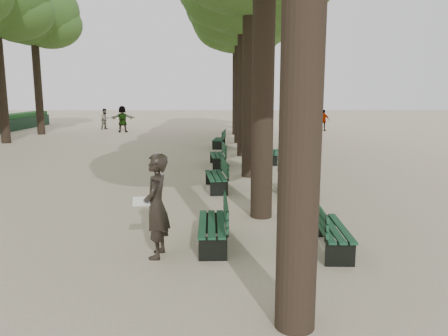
{
  "coord_description": "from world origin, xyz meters",
  "views": [
    {
      "loc": [
        0.57,
        -7.23,
        3.03
      ],
      "look_at": [
        0.6,
        3.0,
        1.2
      ],
      "focal_mm": 35.0,
      "sensor_mm": 36.0,
      "label": 1
    }
  ],
  "objects": [
    {
      "name": "tree_central_5",
      "position": [
        1.5,
        23.0,
        7.65
      ],
      "size": [
        6.0,
        6.0,
        9.95
      ],
      "color": "#33261C",
      "rests_on": "ground"
    },
    {
      "name": "bench_left_2",
      "position": [
        0.37,
        10.16,
        0.27
      ],
      "size": [
        0.73,
        1.84,
        0.92
      ],
      "color": "black",
      "rests_on": "ground"
    },
    {
      "name": "bench_right_2",
      "position": [
        2.63,
        10.96,
        0.27
      ],
      "size": [
        0.81,
        1.86,
        0.92
      ],
      "color": "black",
      "rests_on": "ground"
    },
    {
      "name": "man_with_map",
      "position": [
        -0.64,
        0.43,
        0.96
      ],
      "size": [
        0.65,
        0.79,
        1.92
      ],
      "color": "black",
      "rests_on": "ground"
    },
    {
      "name": "bench_left_1",
      "position": [
        0.37,
        5.88,
        0.27
      ],
      "size": [
        0.78,
        1.86,
        0.92
      ],
      "color": "black",
      "rests_on": "ground"
    },
    {
      "name": "bench_right_3",
      "position": [
        2.63,
        15.62,
        0.27
      ],
      "size": [
        0.71,
        1.84,
        0.92
      ],
      "color": "black",
      "rests_on": "ground"
    },
    {
      "name": "bench_left_3",
      "position": [
        0.37,
        15.88,
        0.27
      ],
      "size": [
        0.75,
        1.85,
        0.92
      ],
      "color": "black",
      "rests_on": "ground"
    },
    {
      "name": "ground",
      "position": [
        0.0,
        0.0,
        0.0
      ],
      "size": [
        120.0,
        120.0,
        0.0
      ],
      "primitive_type": "plane",
      "color": "#B9A78C",
      "rests_on": "ground"
    },
    {
      "name": "pedestrian_e",
      "position": [
        -6.72,
        24.64,
        0.96
      ],
      "size": [
        1.82,
        0.71,
        1.92
      ],
      "primitive_type": "imported",
      "rotation": [
        0.0,
        0.0,
        3.33
      ],
      "color": "#262628",
      "rests_on": "ground"
    },
    {
      "name": "tree_central_4",
      "position": [
        1.5,
        18.0,
        7.65
      ],
      "size": [
        6.0,
        6.0,
        9.95
      ],
      "color": "#33261C",
      "rests_on": "ground"
    },
    {
      "name": "tree_far_5",
      "position": [
        -12.0,
        23.0,
        8.14
      ],
      "size": [
        6.0,
        6.0,
        10.45
      ],
      "color": "#33261C",
      "rests_on": "ground"
    },
    {
      "name": "bench_left_0",
      "position": [
        0.37,
        0.99,
        0.27
      ],
      "size": [
        0.62,
        1.81,
        0.92
      ],
      "color": "black",
      "rests_on": "ground"
    },
    {
      "name": "bench_right_0",
      "position": [
        2.63,
        0.73,
        0.27
      ],
      "size": [
        0.62,
        1.82,
        0.92
      ],
      "color": "black",
      "rests_on": "ground"
    },
    {
      "name": "bench_right_1",
      "position": [
        2.63,
        5.23,
        0.27
      ],
      "size": [
        0.73,
        1.84,
        0.92
      ],
      "color": "black",
      "rests_on": "ground"
    },
    {
      "name": "pedestrian_c",
      "position": [
        8.16,
        25.6,
        0.8
      ],
      "size": [
        0.95,
        0.79,
        1.59
      ],
      "primitive_type": "imported",
      "rotation": [
        0.0,
        0.0,
        2.55
      ],
      "color": "#262628",
      "rests_on": "ground"
    },
    {
      "name": "pedestrian_b",
      "position": [
        6.95,
        26.62,
        0.96
      ],
      "size": [
        1.02,
        1.25,
        1.93
      ],
      "primitive_type": "imported",
      "rotation": [
        0.0,
        0.0,
        2.17
      ],
      "color": "#262628",
      "rests_on": "ground"
    },
    {
      "name": "pedestrian_a",
      "position": [
        -8.59,
        26.97,
        0.81
      ],
      "size": [
        0.72,
        0.83,
        1.62
      ],
      "primitive_type": "imported",
      "rotation": [
        0.0,
        0.0,
        0.96
      ],
      "color": "#262628",
      "rests_on": "ground"
    }
  ]
}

